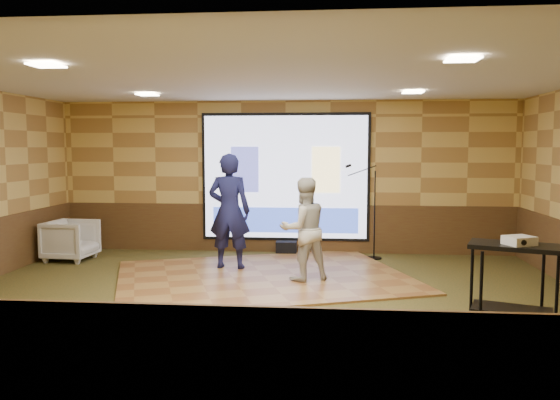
# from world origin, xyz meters

# --- Properties ---
(ground) EXTENTS (9.00, 9.00, 0.00)m
(ground) POSITION_xyz_m (0.00, 0.00, 0.00)
(ground) COLOR #293719
(ground) RESTS_ON ground
(room_shell) EXTENTS (9.04, 7.04, 3.02)m
(room_shell) POSITION_xyz_m (0.00, 0.00, 2.09)
(room_shell) COLOR tan
(room_shell) RESTS_ON ground
(wainscot_back) EXTENTS (9.00, 0.04, 0.95)m
(wainscot_back) POSITION_xyz_m (0.00, 3.48, 0.47)
(wainscot_back) COLOR #4B2C19
(wainscot_back) RESTS_ON ground
(wainscot_front) EXTENTS (9.00, 0.04, 0.95)m
(wainscot_front) POSITION_xyz_m (0.00, -3.48, 0.47)
(wainscot_front) COLOR #4B2C19
(wainscot_front) RESTS_ON ground
(projector_screen) EXTENTS (3.32, 0.06, 2.52)m
(projector_screen) POSITION_xyz_m (0.00, 3.44, 1.47)
(projector_screen) COLOR black
(projector_screen) RESTS_ON room_shell
(downlight_nw) EXTENTS (0.32, 0.32, 0.02)m
(downlight_nw) POSITION_xyz_m (-2.20, 1.80, 2.97)
(downlight_nw) COLOR beige
(downlight_nw) RESTS_ON room_shell
(downlight_ne) EXTENTS (0.32, 0.32, 0.02)m
(downlight_ne) POSITION_xyz_m (2.20, 1.80, 2.97)
(downlight_ne) COLOR beige
(downlight_ne) RESTS_ON room_shell
(downlight_sw) EXTENTS (0.32, 0.32, 0.02)m
(downlight_sw) POSITION_xyz_m (-2.20, -1.50, 2.97)
(downlight_sw) COLOR beige
(downlight_sw) RESTS_ON room_shell
(downlight_se) EXTENTS (0.32, 0.32, 0.02)m
(downlight_se) POSITION_xyz_m (2.20, -1.50, 2.97)
(downlight_se) COLOR beige
(downlight_se) RESTS_ON room_shell
(dance_floor) EXTENTS (5.40, 4.76, 0.03)m
(dance_floor) POSITION_xyz_m (-0.18, 1.27, 0.02)
(dance_floor) COLOR olive
(dance_floor) RESTS_ON ground
(player_left) EXTENTS (0.74, 0.50, 1.96)m
(player_left) POSITION_xyz_m (-0.82, 1.80, 1.01)
(player_left) COLOR #161845
(player_left) RESTS_ON dance_floor
(player_right) EXTENTS (0.96, 0.88, 1.59)m
(player_right) POSITION_xyz_m (0.48, 1.07, 0.83)
(player_right) COLOR beige
(player_right) RESTS_ON dance_floor
(av_table) EXTENTS (0.95, 0.50, 1.00)m
(av_table) POSITION_xyz_m (2.94, -1.02, 0.71)
(av_table) COLOR black
(av_table) RESTS_ON ground
(projector) EXTENTS (0.37, 0.35, 0.10)m
(projector) POSITION_xyz_m (2.98, -1.07, 1.05)
(projector) COLOR silver
(projector) RESTS_ON av_table
(mic_stand) EXTENTS (0.70, 0.29, 1.78)m
(mic_stand) POSITION_xyz_m (1.66, 2.96, 0.49)
(mic_stand) COLOR black
(mic_stand) RESTS_ON ground
(banquet_chair) EXTENTS (0.88, 0.86, 0.75)m
(banquet_chair) POSITION_xyz_m (-3.89, 2.31, 0.38)
(banquet_chair) COLOR gray
(banquet_chair) RESTS_ON ground
(duffel_bag) EXTENTS (0.40, 0.28, 0.25)m
(duffel_bag) POSITION_xyz_m (0.04, 3.25, 0.12)
(duffel_bag) COLOR black
(duffel_bag) RESTS_ON ground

